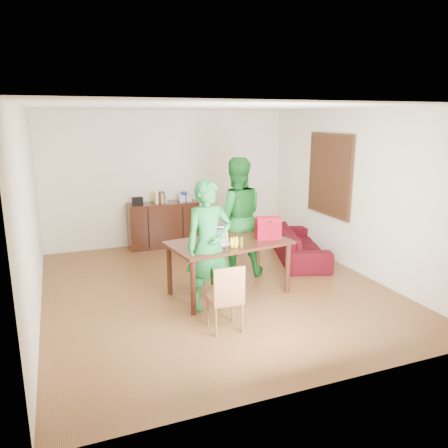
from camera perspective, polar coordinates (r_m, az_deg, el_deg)
name	(u,v)px	position (r m, az deg, el deg)	size (l,w,h in m)	color
room	(213,203)	(6.56, -1.51, 2.73)	(5.20, 5.70, 2.90)	#4A2312
table	(229,248)	(6.39, 0.65, -3.18)	(1.84, 1.21, 0.81)	black
chair	(225,311)	(5.47, 0.13, -11.26)	(0.40, 0.38, 0.86)	brown
person_near	(209,246)	(5.85, -2.01, -2.85)	(0.65, 0.43, 1.78)	#166629
person_far	(236,217)	(7.14, 1.58, 0.91)	(0.95, 0.74, 1.95)	#125219
laptop	(219,241)	(6.22, -0.62, -2.24)	(0.34, 0.26, 0.22)	white
bananas	(234,246)	(6.04, 1.34, -2.85)	(0.16, 0.10, 0.06)	yellow
bottle	(241,241)	(6.08, 2.26, -2.23)	(0.06, 0.06, 0.17)	brown
red_bag	(268,230)	(6.50, 5.77, -0.78)	(0.36, 0.21, 0.27)	maroon
sofa	(299,244)	(8.20, 9.80, -2.60)	(1.91, 0.75, 0.56)	#370712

